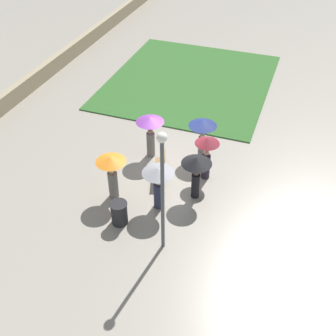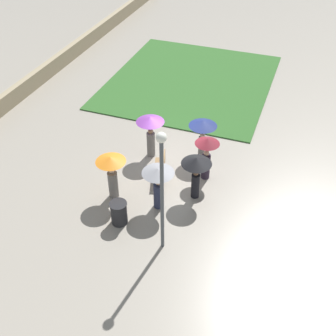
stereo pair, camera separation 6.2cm
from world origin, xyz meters
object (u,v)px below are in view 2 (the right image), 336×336
Objects in this scene: park_bench at (161,169)px; crowd_person_grey at (158,180)px; crowd_person_black at (196,167)px; crowd_person_navy at (203,128)px; crowd_person_maroon at (207,151)px; crowd_person_purple at (150,127)px; crowd_person_orange at (112,170)px; trash_bin at (119,213)px; lamp_post at (162,180)px.

crowd_person_grey is (1.62, 0.51, 0.83)m from park_bench.
crowd_person_navy is at bearing 133.14° from crowd_person_black.
crowd_person_maroon is 2.73m from crowd_person_purple.
park_bench is 0.87× the size of crowd_person_grey.
park_bench is 2.30m from crowd_person_orange.
crowd_person_orange is 0.99× the size of crowd_person_navy.
crowd_person_grey is at bearing 139.03° from crowd_person_maroon.
trash_bin is 0.48× the size of crowd_person_maroon.
trash_bin is (2.88, -0.53, 0.00)m from park_bench.
lamp_post is 2.48× the size of crowd_person_black.
crowd_person_navy is (-2.50, -0.48, 0.07)m from crowd_person_black.
crowd_person_maroon reaches higher than crowd_person_black.
crowd_person_purple reaches higher than park_bench.
crowd_person_purple is at bearing 158.64° from crowd_person_grey.
crowd_person_grey is at bearing -122.11° from crowd_person_orange.
crowd_person_navy is at bearing 9.91° from crowd_person_maroon.
trash_bin is 1.68m from crowd_person_orange.
crowd_person_purple is at bearing -161.05° from park_bench.
trash_bin is 0.47× the size of crowd_person_purple.
crowd_person_purple is at bearing 62.55° from crowd_person_maroon.
crowd_person_grey reaches higher than trash_bin.
crowd_person_maroon is (-1.25, 0.06, -0.12)m from crowd_person_black.
crowd_person_navy is at bearing 121.52° from crowd_person_grey.
trash_bin is at bearing 179.74° from crowd_person_orange.
crowd_person_maroon is at bearing -86.29° from crowd_person_orange.
trash_bin is at bearing -27.95° from park_bench.
crowd_person_navy is (-4.76, 1.69, 1.06)m from trash_bin.
crowd_person_orange is (1.05, -2.96, -0.15)m from crowd_person_black.
crowd_person_black is (-2.79, 0.30, -1.52)m from lamp_post.
lamp_post is 5.48m from crowd_person_navy.
crowd_person_maroon is (-2.25, 1.18, 0.05)m from crowd_person_grey.
crowd_person_grey reaches higher than park_bench.
park_bench is 0.82× the size of crowd_person_maroon.
crowd_person_navy is (-3.54, 2.49, 0.21)m from crowd_person_orange.
crowd_person_grey is at bearing -0.06° from park_bench.
crowd_person_black is 1.04× the size of crowd_person_grey.
lamp_post is 2.45× the size of crowd_person_navy.
crowd_person_maroon is at bearing 174.93° from lamp_post.
crowd_person_black is 0.99× the size of crowd_person_navy.
trash_bin is at bearing 129.85° from crowd_person_navy.
crowd_person_orange is at bearing -136.51° from crowd_person_grey.
trash_bin is 4.31m from crowd_person_purple.
crowd_person_navy is at bearing 160.48° from trash_bin.
crowd_person_orange is 3.80m from crowd_person_maroon.
crowd_person_grey is 2.54m from crowd_person_maroon.
park_bench is 1.72× the size of trash_bin.
park_bench is 2.45m from crowd_person_navy.
crowd_person_grey is at bearing 140.48° from trash_bin.
trash_bin is at bearing -101.47° from crowd_person_black.
trash_bin is 1.83m from crowd_person_grey.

